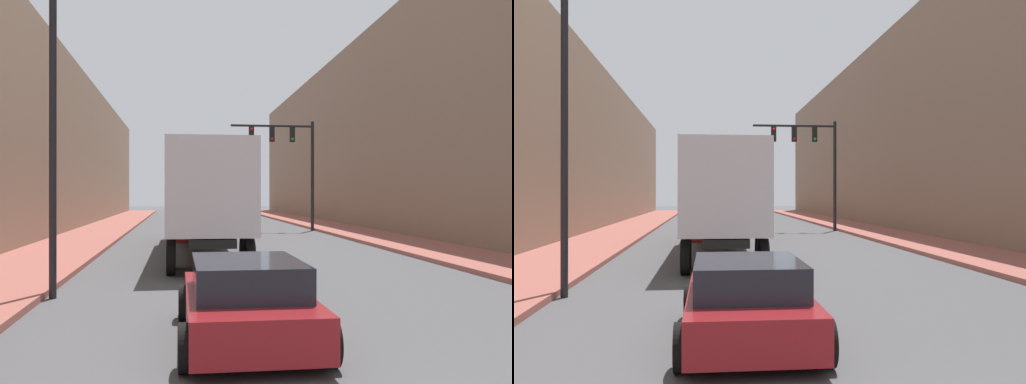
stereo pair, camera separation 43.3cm
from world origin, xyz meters
TOP-DOWN VIEW (x-y plane):
  - sidewalk_right at (7.23, 30.00)m, footprint 3.34×80.00m
  - sidewalk_left at (-7.23, 30.00)m, footprint 3.34×80.00m
  - building_right at (11.90, 30.00)m, footprint 6.00×80.00m
  - building_left at (-11.90, 30.00)m, footprint 6.00×80.00m
  - semi_truck at (-1.80, 19.22)m, footprint 2.51×14.48m
  - sedan_car at (-1.66, 5.89)m, footprint 2.07×4.36m
  - traffic_signal_gantry at (4.12, 31.21)m, footprint 5.12×0.35m
  - street_lamp at (-5.41, 9.94)m, footprint 0.44×0.44m

SIDE VIEW (x-z plane):
  - sidewalk_right at x=7.23m, z-range 0.00..0.15m
  - sidewalk_left at x=-7.23m, z-range 0.00..0.15m
  - sedan_car at x=-1.66m, z-range -0.02..1.25m
  - semi_truck at x=-1.80m, z-range 0.27..4.10m
  - traffic_signal_gantry at x=4.12m, z-range 1.37..8.05m
  - street_lamp at x=-5.41m, z-range 1.01..8.89m
  - building_left at x=-11.90m, z-range 0.00..10.33m
  - building_right at x=11.90m, z-range 0.00..12.56m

